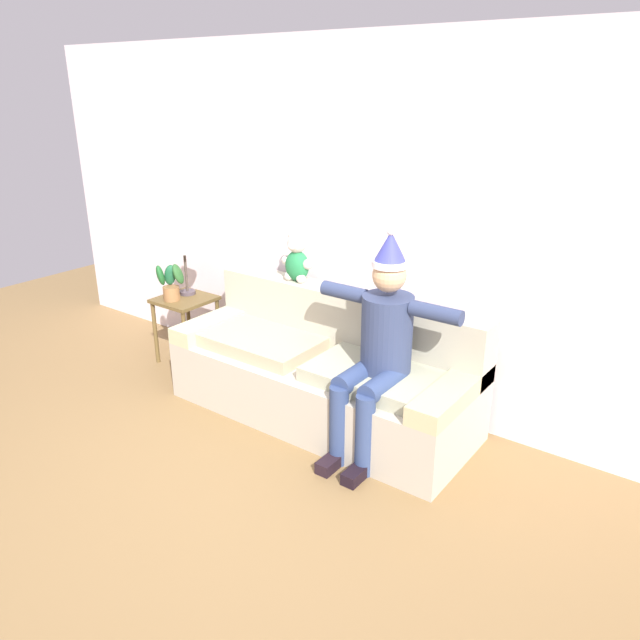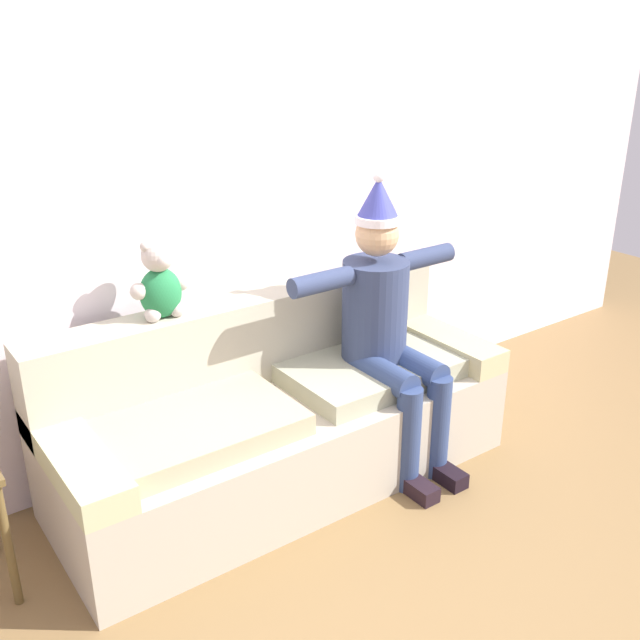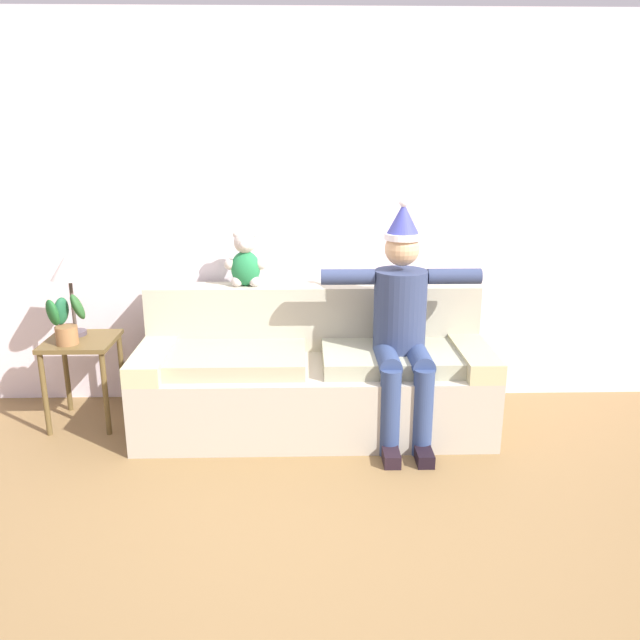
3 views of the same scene
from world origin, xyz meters
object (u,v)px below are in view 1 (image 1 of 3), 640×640
object	(u,v)px
side_table	(185,310)
couch	(325,372)
potted_plant	(170,283)
table_lamp	(184,245)
teddy_bear	(297,260)
person_seated	(379,343)

from	to	relation	value
side_table	couch	bearing A→B (deg)	-1.65
potted_plant	table_lamp	bearing A→B (deg)	93.25
side_table	teddy_bear	bearing A→B (deg)	11.18
teddy_bear	table_lamp	world-z (taller)	teddy_bear
teddy_bear	potted_plant	world-z (taller)	teddy_bear
person_seated	potted_plant	distance (m)	2.16
table_lamp	teddy_bear	bearing A→B (deg)	6.21
side_table	table_lamp	bearing A→B (deg)	122.27
couch	person_seated	xyz separation A→B (m)	(0.56, -0.17, 0.43)
teddy_bear	table_lamp	size ratio (longest dim) A/B	0.67
person_seated	side_table	size ratio (longest dim) A/B	2.57
person_seated	potted_plant	bearing A→B (deg)	176.95
teddy_bear	potted_plant	xyz separation A→B (m)	(-1.14, -0.32, -0.32)
person_seated	side_table	world-z (taller)	person_seated
teddy_bear	side_table	size ratio (longest dim) A/B	0.64
person_seated	potted_plant	world-z (taller)	person_seated
person_seated	side_table	bearing A→B (deg)	174.17
side_table	person_seated	bearing A→B (deg)	-5.83
couch	potted_plant	distance (m)	1.65
couch	table_lamp	xyz separation A→B (m)	(-1.61, 0.14, 0.70)
person_seated	side_table	xyz separation A→B (m)	(-2.11, 0.22, -0.30)
table_lamp	potted_plant	distance (m)	0.35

